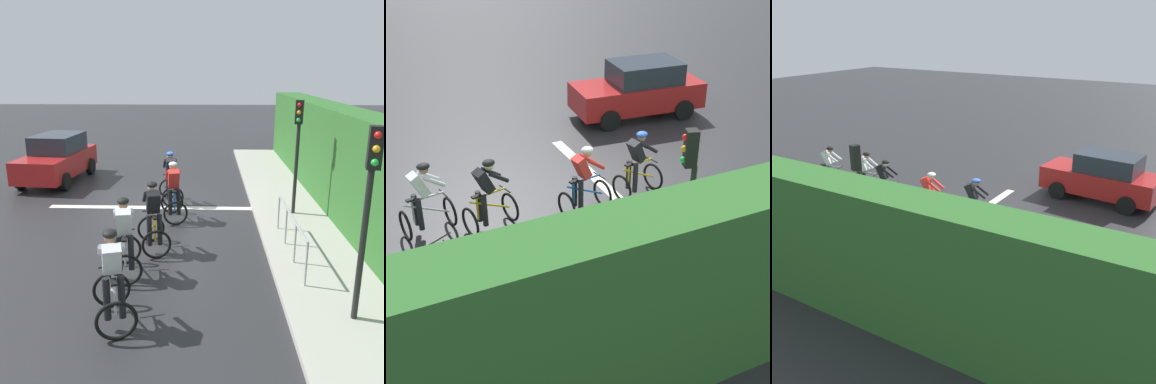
{
  "view_description": "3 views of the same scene",
  "coord_description": "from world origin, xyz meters",
  "views": [
    {
      "loc": [
        -1.39,
        12.76,
        4.12
      ],
      "look_at": [
        -0.97,
        1.03,
        0.72
      ],
      "focal_mm": 39.54,
      "sensor_mm": 36.0,
      "label": 1
    },
    {
      "loc": [
        -10.72,
        6.42,
        6.92
      ],
      "look_at": [
        -0.72,
        1.66,
        0.75
      ],
      "focal_mm": 53.76,
      "sensor_mm": 36.0,
      "label": 2
    },
    {
      "loc": [
        -11.76,
        -6.79,
        6.16
      ],
      "look_at": [
        0.61,
        0.74,
        0.77
      ],
      "focal_mm": 42.94,
      "sensor_mm": 36.0,
      "label": 3
    }
  ],
  "objects": [
    {
      "name": "cyclist_second",
      "position": [
        0.27,
        4.83,
        0.8
      ],
      "size": [
        0.86,
        1.18,
        1.66
      ],
      "color": "black",
      "rests_on": "ground"
    },
    {
      "name": "car_red",
      "position": [
        4.32,
        -2.88,
        0.87
      ],
      "size": [
        2.16,
        4.24,
        1.76
      ],
      "color": "#B21E1E",
      "rests_on": "ground"
    },
    {
      "name": "cyclist_fourth",
      "position": [
        -0.46,
        1.39,
        0.8
      ],
      "size": [
        0.86,
        1.18,
        1.66
      ],
      "color": "black",
      "rests_on": "ground"
    },
    {
      "name": "cyclist_lead",
      "position": [
        0.13,
        6.58,
        0.8
      ],
      "size": [
        0.96,
        1.23,
        1.66
      ],
      "color": "black",
      "rests_on": "ground"
    },
    {
      "name": "ground_plane",
      "position": [
        0.0,
        0.0,
        0.0
      ],
      "size": [
        80.0,
        80.0,
        0.0
      ],
      "primitive_type": "plane",
      "color": "#28282B"
    },
    {
      "name": "pedestrian_railing_kerbside",
      "position": [
        -3.28,
        3.85,
        0.77
      ],
      "size": [
        0.08,
        3.1,
        1.03
      ],
      "color": "#999EA3",
      "rests_on": "ground"
    },
    {
      "name": "hedge_wall",
      "position": [
        -5.38,
        2.0,
        1.52
      ],
      "size": [
        1.1,
        22.13,
        3.04
      ],
      "primitive_type": "cube",
      "color": "#2D6628",
      "rests_on": "ground"
    },
    {
      "name": "cyclist_trailing",
      "position": [
        -0.25,
        -0.13,
        0.8
      ],
      "size": [
        0.88,
        1.19,
        1.66
      ],
      "color": "black",
      "rests_on": "ground"
    },
    {
      "name": "traffic_light_near_crossing",
      "position": [
        -3.88,
        1.1,
        2.22
      ],
      "size": [
        0.25,
        0.3,
        3.34
      ],
      "color": "black",
      "rests_on": "ground"
    },
    {
      "name": "sidewalk_kerb",
      "position": [
        -4.18,
        2.0,
        0.06
      ],
      "size": [
        2.8,
        22.13,
        0.12
      ],
      "primitive_type": "cube",
      "color": "#ADA89E",
      "rests_on": "ground"
    },
    {
      "name": "cyclist_mid",
      "position": [
        -0.16,
        3.55,
        0.8
      ],
      "size": [
        0.92,
        1.21,
        1.66
      ],
      "color": "black",
      "rests_on": "ground"
    },
    {
      "name": "road_marking_stop_line",
      "position": [
        0.0,
        0.35,
        0.0
      ],
      "size": [
        7.0,
        0.3,
        0.01
      ],
      "primitive_type": "cube",
      "color": "silver",
      "rests_on": "ground"
    },
    {
      "name": "stone_wall_low",
      "position": [
        -5.08,
        2.0,
        0.2
      ],
      "size": [
        0.44,
        22.13,
        0.4
      ],
      "primitive_type": "cube",
      "color": "gray",
      "rests_on": "ground"
    },
    {
      "name": "traffic_light_far_junction",
      "position": [
        -3.86,
        6.51,
        2.22
      ],
      "size": [
        0.24,
        0.31,
        3.34
      ],
      "color": "black",
      "rests_on": "ground"
    }
  ]
}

